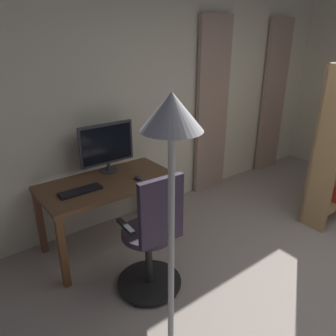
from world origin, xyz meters
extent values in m
cube|color=beige|center=(0.00, -2.68, 1.37)|extent=(5.42, 0.10, 2.74)
cube|color=tan|center=(-1.85, -2.57, 1.14)|extent=(0.50, 0.06, 2.28)
cube|color=tan|center=(-0.52, -2.57, 1.14)|extent=(0.53, 0.06, 2.28)
cube|color=brown|center=(1.24, -2.19, 0.71)|extent=(1.31, 0.69, 0.04)
cube|color=brown|center=(0.63, -1.88, 0.34)|extent=(0.06, 0.06, 0.69)
cube|color=brown|center=(1.86, -1.88, 0.34)|extent=(0.06, 0.06, 0.69)
cube|color=brown|center=(0.63, -2.49, 0.34)|extent=(0.06, 0.06, 0.69)
cube|color=brown|center=(1.86, -2.49, 0.34)|extent=(0.06, 0.06, 0.69)
cylinder|color=black|center=(1.28, -1.44, 0.04)|extent=(0.56, 0.56, 0.02)
sphere|color=black|center=(1.02, -1.43, 0.03)|extent=(0.05, 0.05, 0.05)
sphere|color=black|center=(1.19, -1.68, 0.03)|extent=(0.05, 0.05, 0.05)
sphere|color=black|center=(1.48, -1.60, 0.03)|extent=(0.05, 0.05, 0.05)
sphere|color=black|center=(1.50, -1.30, 0.03)|extent=(0.05, 0.05, 0.05)
sphere|color=black|center=(1.21, -1.19, 0.03)|extent=(0.05, 0.05, 0.05)
cylinder|color=black|center=(1.28, -1.44, 0.28)|extent=(0.06, 0.06, 0.48)
cylinder|color=#2A202C|center=(1.28, -1.44, 0.54)|extent=(0.46, 0.46, 0.05)
cube|color=#2B2132|center=(1.29, -1.24, 0.84)|extent=(0.38, 0.07, 0.54)
cube|color=black|center=(1.48, -1.45, 0.68)|extent=(0.05, 0.24, 0.03)
cube|color=black|center=(1.08, -1.43, 0.68)|extent=(0.05, 0.24, 0.03)
cylinder|color=#333338|center=(1.12, -2.41, 0.73)|extent=(0.18, 0.18, 0.01)
cylinder|color=#333338|center=(1.12, -2.41, 0.78)|extent=(0.04, 0.04, 0.08)
cube|color=#333338|center=(1.12, -2.42, 1.02)|extent=(0.59, 0.03, 0.42)
cube|color=black|center=(1.12, -2.40, 1.02)|extent=(0.54, 0.01, 0.37)
cube|color=black|center=(1.55, -2.13, 0.74)|extent=(0.39, 0.12, 0.02)
ellipsoid|color=#333338|center=(0.98, -2.05, 0.74)|extent=(0.06, 0.10, 0.04)
cube|color=tan|center=(-0.73, -1.09, 0.90)|extent=(0.04, 0.30, 1.79)
cube|color=tan|center=(-1.12, -1.22, 0.90)|extent=(0.83, 0.04, 1.79)
cube|color=tan|center=(-1.12, -1.09, 0.22)|extent=(0.76, 0.30, 0.04)
cube|color=red|center=(-1.04, -1.09, 0.34)|extent=(0.03, 0.26, 0.20)
cylinder|color=#A5A5A8|center=(1.75, -0.53, 0.85)|extent=(0.03, 0.03, 1.69)
cone|color=silver|center=(1.75, -0.53, 1.77)|extent=(0.25, 0.25, 0.15)
camera|label=1|loc=(2.51, 0.43, 2.04)|focal=34.44mm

